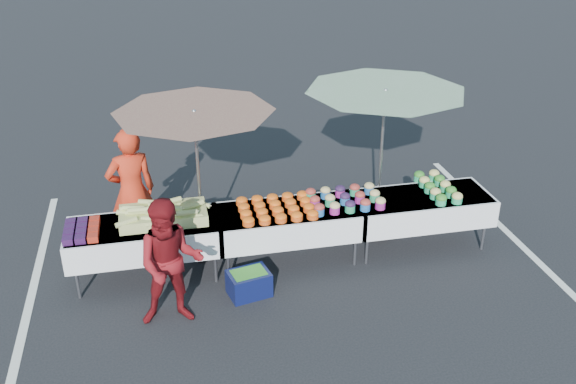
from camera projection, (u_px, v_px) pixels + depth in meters
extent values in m
plane|color=black|center=(288.00, 260.00, 8.45)|extent=(80.00, 80.00, 0.00)
cube|color=silver|center=(33.00, 290.00, 7.84)|extent=(0.10, 5.00, 0.00)
cube|color=silver|center=(509.00, 234.00, 9.06)|extent=(0.10, 5.00, 0.00)
cube|color=white|center=(143.00, 226.00, 7.78)|extent=(1.80, 0.75, 0.04)
cube|color=white|center=(145.00, 237.00, 7.85)|extent=(1.86, 0.81, 0.36)
cylinder|color=slate|center=(78.00, 284.00, 7.61)|extent=(0.04, 0.04, 0.39)
cylinder|color=slate|center=(81.00, 258.00, 8.12)|extent=(0.04, 0.04, 0.39)
cylinder|color=slate|center=(216.00, 268.00, 7.92)|extent=(0.04, 0.04, 0.39)
cylinder|color=slate|center=(211.00, 244.00, 8.43)|extent=(0.04, 0.04, 0.39)
cube|color=white|center=(288.00, 211.00, 8.12)|extent=(1.80, 0.75, 0.04)
cube|color=white|center=(288.00, 222.00, 8.20)|extent=(1.86, 0.81, 0.36)
cylinder|color=slate|center=(229.00, 267.00, 7.95)|extent=(0.04, 0.04, 0.39)
cylinder|color=slate|center=(223.00, 243.00, 8.46)|extent=(0.04, 0.04, 0.39)
cylinder|color=slate|center=(355.00, 252.00, 8.26)|extent=(0.04, 0.04, 0.39)
cylinder|color=slate|center=(342.00, 229.00, 8.78)|extent=(0.04, 0.04, 0.39)
cube|color=white|center=(421.00, 197.00, 8.47)|extent=(1.80, 0.75, 0.04)
cube|color=white|center=(420.00, 208.00, 8.54)|extent=(1.86, 0.81, 0.36)
cylinder|color=slate|center=(367.00, 250.00, 8.29)|extent=(0.04, 0.04, 0.39)
cylinder|color=slate|center=(353.00, 228.00, 8.81)|extent=(0.04, 0.04, 0.39)
cylinder|color=slate|center=(483.00, 237.00, 8.60)|extent=(0.04, 0.04, 0.39)
cylinder|color=slate|center=(463.00, 216.00, 9.12)|extent=(0.04, 0.04, 0.39)
cube|color=black|center=(68.00, 240.00, 7.36)|extent=(0.12, 0.12, 0.08)
cube|color=black|center=(69.00, 234.00, 7.48)|extent=(0.12, 0.12, 0.08)
cube|color=black|center=(70.00, 229.00, 7.60)|extent=(0.12, 0.12, 0.08)
cube|color=black|center=(71.00, 223.00, 7.72)|extent=(0.12, 0.12, 0.08)
cube|color=black|center=(80.00, 239.00, 7.38)|extent=(0.12, 0.12, 0.08)
cube|color=black|center=(81.00, 233.00, 7.51)|extent=(0.12, 0.12, 0.08)
cube|color=black|center=(82.00, 227.00, 7.63)|extent=(0.12, 0.12, 0.08)
cube|color=black|center=(83.00, 222.00, 7.75)|extent=(0.12, 0.12, 0.08)
cube|color=maroon|center=(93.00, 238.00, 7.41)|extent=(0.12, 0.12, 0.08)
cube|color=maroon|center=(94.00, 232.00, 7.53)|extent=(0.12, 0.12, 0.08)
cube|color=maroon|center=(94.00, 226.00, 7.65)|extent=(0.12, 0.12, 0.08)
cube|color=maroon|center=(95.00, 221.00, 7.78)|extent=(0.12, 0.12, 0.08)
cube|color=#A5AB57|center=(163.00, 215.00, 7.83)|extent=(1.05, 0.55, 0.14)
cylinder|color=#A5AB57|center=(187.00, 205.00, 8.01)|extent=(0.27, 0.09, 0.10)
cylinder|color=#A5AB57|center=(131.00, 209.00, 7.75)|extent=(0.27, 0.14, 0.07)
cylinder|color=#A5AB57|center=(172.00, 208.00, 7.69)|extent=(0.27, 0.14, 0.09)
cylinder|color=#A5AB57|center=(127.00, 214.00, 7.76)|extent=(0.27, 0.15, 0.10)
cylinder|color=#A5AB57|center=(148.00, 212.00, 7.71)|extent=(0.27, 0.15, 0.08)
cylinder|color=#A5AB57|center=(159.00, 205.00, 7.81)|extent=(0.27, 0.10, 0.10)
cylinder|color=#A5AB57|center=(160.00, 210.00, 7.70)|extent=(0.27, 0.07, 0.08)
cylinder|color=#A5AB57|center=(152.00, 218.00, 7.61)|extent=(0.27, 0.14, 0.09)
cylinder|color=#A5AB57|center=(149.00, 202.00, 7.93)|extent=(0.27, 0.12, 0.08)
cylinder|color=#A5AB57|center=(200.00, 205.00, 7.98)|extent=(0.27, 0.16, 0.08)
cylinder|color=#A5AB57|center=(136.00, 212.00, 7.69)|extent=(0.27, 0.11, 0.07)
cylinder|color=#A5AB57|center=(157.00, 223.00, 7.60)|extent=(0.27, 0.10, 0.07)
cylinder|color=#A5AB57|center=(171.00, 201.00, 7.93)|extent=(0.27, 0.12, 0.08)
cylinder|color=#A5AB57|center=(126.00, 222.00, 7.52)|extent=(0.27, 0.15, 0.08)
cylinder|color=#A5AB57|center=(134.00, 208.00, 7.75)|extent=(0.27, 0.10, 0.08)
cylinder|color=#A5AB57|center=(180.00, 210.00, 7.79)|extent=(0.27, 0.16, 0.10)
cylinder|color=#A5AB57|center=(139.00, 210.00, 7.65)|extent=(0.27, 0.12, 0.09)
cylinder|color=#A5AB57|center=(186.00, 213.00, 7.62)|extent=(0.27, 0.09, 0.07)
cylinder|color=#A5AB57|center=(192.00, 216.00, 7.69)|extent=(0.27, 0.10, 0.09)
cylinder|color=#A5AB57|center=(184.00, 215.00, 7.74)|extent=(0.27, 0.12, 0.09)
cylinder|color=#A5AB57|center=(170.00, 204.00, 8.04)|extent=(0.27, 0.10, 0.08)
cylinder|color=#A5AB57|center=(194.00, 205.00, 7.84)|extent=(0.27, 0.14, 0.10)
cube|color=white|center=(169.00, 232.00, 7.56)|extent=(0.30, 0.25, 0.05)
cylinder|color=#CE4A16|center=(249.00, 223.00, 7.75)|extent=(0.15, 0.15, 0.05)
ellipsoid|color=orange|center=(248.00, 220.00, 7.74)|extent=(0.15, 0.15, 0.08)
cylinder|color=#CE4A16|center=(246.00, 216.00, 7.91)|extent=(0.15, 0.15, 0.05)
ellipsoid|color=orange|center=(246.00, 213.00, 7.89)|extent=(0.15, 0.15, 0.08)
cylinder|color=#CE4A16|center=(244.00, 209.00, 8.07)|extent=(0.15, 0.15, 0.05)
ellipsoid|color=orange|center=(244.00, 207.00, 8.05)|extent=(0.15, 0.15, 0.08)
cylinder|color=#CE4A16|center=(242.00, 203.00, 8.23)|extent=(0.15, 0.15, 0.05)
ellipsoid|color=orange|center=(242.00, 200.00, 8.21)|extent=(0.15, 0.15, 0.08)
cylinder|color=#CE4A16|center=(265.00, 221.00, 7.79)|extent=(0.15, 0.15, 0.05)
ellipsoid|color=orange|center=(265.00, 218.00, 7.78)|extent=(0.15, 0.15, 0.08)
cylinder|color=#CE4A16|center=(262.00, 214.00, 7.95)|extent=(0.15, 0.15, 0.05)
ellipsoid|color=orange|center=(262.00, 212.00, 7.93)|extent=(0.15, 0.15, 0.08)
cylinder|color=#CE4A16|center=(260.00, 208.00, 8.11)|extent=(0.15, 0.15, 0.05)
ellipsoid|color=orange|center=(260.00, 205.00, 8.09)|extent=(0.15, 0.15, 0.08)
cylinder|color=#CE4A16|center=(257.00, 201.00, 8.27)|extent=(0.15, 0.15, 0.05)
ellipsoid|color=orange|center=(257.00, 199.00, 8.25)|extent=(0.15, 0.15, 0.08)
cylinder|color=#CE4A16|center=(281.00, 220.00, 7.83)|extent=(0.15, 0.15, 0.05)
ellipsoid|color=orange|center=(281.00, 217.00, 7.81)|extent=(0.15, 0.15, 0.08)
cylinder|color=#CE4A16|center=(278.00, 213.00, 7.99)|extent=(0.15, 0.15, 0.05)
ellipsoid|color=orange|center=(278.00, 210.00, 7.97)|extent=(0.15, 0.15, 0.08)
cylinder|color=#CE4A16|center=(275.00, 206.00, 8.15)|extent=(0.15, 0.15, 0.05)
ellipsoid|color=orange|center=(275.00, 203.00, 8.13)|extent=(0.15, 0.15, 0.08)
cylinder|color=#CE4A16|center=(272.00, 200.00, 8.30)|extent=(0.15, 0.15, 0.05)
ellipsoid|color=orange|center=(272.00, 197.00, 8.29)|extent=(0.15, 0.15, 0.08)
cylinder|color=#CE4A16|center=(297.00, 218.00, 7.87)|extent=(0.15, 0.15, 0.05)
ellipsoid|color=orange|center=(297.00, 215.00, 7.85)|extent=(0.15, 0.15, 0.08)
cylinder|color=#CE4A16|center=(294.00, 211.00, 8.03)|extent=(0.15, 0.15, 0.05)
ellipsoid|color=orange|center=(294.00, 208.00, 8.01)|extent=(0.15, 0.15, 0.08)
cylinder|color=#CE4A16|center=(290.00, 205.00, 8.18)|extent=(0.15, 0.15, 0.05)
ellipsoid|color=orange|center=(290.00, 202.00, 8.17)|extent=(0.15, 0.15, 0.08)
cylinder|color=#CE4A16|center=(287.00, 198.00, 8.34)|extent=(0.15, 0.15, 0.05)
ellipsoid|color=orange|center=(287.00, 196.00, 8.32)|extent=(0.15, 0.15, 0.08)
cylinder|color=#CE4A16|center=(313.00, 216.00, 7.91)|extent=(0.15, 0.15, 0.05)
ellipsoid|color=orange|center=(313.00, 213.00, 7.89)|extent=(0.15, 0.15, 0.08)
cylinder|color=#CE4A16|center=(309.00, 210.00, 8.06)|extent=(0.15, 0.15, 0.05)
ellipsoid|color=orange|center=(309.00, 207.00, 8.05)|extent=(0.15, 0.15, 0.08)
cylinder|color=#CE4A16|center=(306.00, 203.00, 8.22)|extent=(0.15, 0.15, 0.05)
ellipsoid|color=orange|center=(306.00, 200.00, 8.20)|extent=(0.15, 0.15, 0.08)
cylinder|color=#CE4A16|center=(302.00, 197.00, 8.38)|extent=(0.15, 0.15, 0.05)
ellipsoid|color=orange|center=(302.00, 194.00, 8.36)|extent=(0.15, 0.15, 0.08)
cylinder|color=#225DA3|center=(319.00, 211.00, 7.97)|extent=(0.13, 0.13, 0.10)
ellipsoid|color=#983821|center=(319.00, 207.00, 7.94)|extent=(0.14, 0.14, 0.10)
cylinder|color=#9A217F|center=(315.00, 203.00, 8.16)|extent=(0.13, 0.13, 0.10)
ellipsoid|color=#983821|center=(315.00, 199.00, 8.13)|extent=(0.14, 0.14, 0.10)
cylinder|color=#269862|center=(311.00, 196.00, 8.35)|extent=(0.13, 0.13, 0.10)
ellipsoid|color=#983821|center=(311.00, 192.00, 8.33)|extent=(0.14, 0.14, 0.10)
cylinder|color=#9A217F|center=(335.00, 210.00, 8.01)|extent=(0.13, 0.13, 0.10)
ellipsoid|color=tan|center=(335.00, 206.00, 7.98)|extent=(0.14, 0.14, 0.10)
cylinder|color=#269862|center=(330.00, 202.00, 8.20)|extent=(0.13, 0.13, 0.10)
ellipsoid|color=tan|center=(330.00, 198.00, 8.17)|extent=(0.14, 0.14, 0.10)
cylinder|color=#225DA3|center=(325.00, 194.00, 8.39)|extent=(0.13, 0.13, 0.10)
ellipsoid|color=tan|center=(326.00, 190.00, 8.36)|extent=(0.14, 0.14, 0.10)
cylinder|color=#269862|center=(350.00, 208.00, 8.04)|extent=(0.13, 0.13, 0.10)
ellipsoid|color=#26122F|center=(350.00, 204.00, 8.02)|extent=(0.14, 0.14, 0.10)
cylinder|color=#225DA3|center=(345.00, 200.00, 8.24)|extent=(0.13, 0.13, 0.10)
ellipsoid|color=#26122F|center=(345.00, 196.00, 8.21)|extent=(0.14, 0.14, 0.10)
cylinder|color=#9A217F|center=(340.00, 193.00, 8.43)|extent=(0.13, 0.13, 0.10)
ellipsoid|color=#26122F|center=(340.00, 189.00, 8.40)|extent=(0.14, 0.14, 0.10)
cylinder|color=#225DA3|center=(365.00, 207.00, 8.08)|extent=(0.13, 0.13, 0.10)
ellipsoid|color=#983821|center=(365.00, 202.00, 8.06)|extent=(0.14, 0.14, 0.10)
cylinder|color=#9A217F|center=(360.00, 199.00, 8.27)|extent=(0.13, 0.13, 0.10)
ellipsoid|color=#983821|center=(360.00, 195.00, 8.25)|extent=(0.14, 0.14, 0.10)
cylinder|color=#269862|center=(355.00, 191.00, 8.47)|extent=(0.13, 0.13, 0.10)
ellipsoid|color=#983821|center=(355.00, 187.00, 8.44)|extent=(0.14, 0.14, 0.10)
cylinder|color=#9A217F|center=(380.00, 205.00, 8.12)|extent=(0.13, 0.13, 0.10)
ellipsoid|color=tan|center=(381.00, 201.00, 8.09)|extent=(0.14, 0.14, 0.10)
cylinder|color=#269862|center=(375.00, 197.00, 8.31)|extent=(0.13, 0.13, 0.10)
ellipsoid|color=tan|center=(375.00, 193.00, 8.29)|extent=(0.14, 0.14, 0.10)
cylinder|color=#225DA3|center=(369.00, 190.00, 8.50)|extent=(0.13, 0.13, 0.10)
ellipsoid|color=tan|center=(369.00, 186.00, 8.48)|extent=(0.14, 0.14, 0.10)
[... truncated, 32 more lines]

